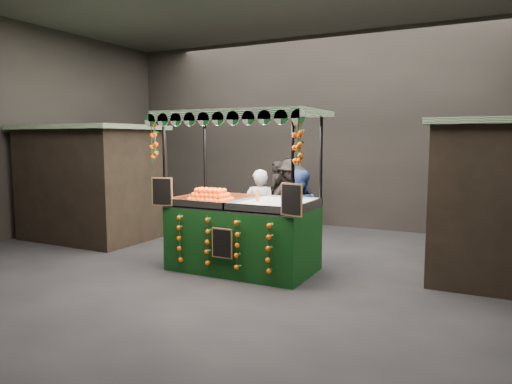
% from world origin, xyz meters
% --- Properties ---
extents(ground, '(12.00, 12.00, 0.00)m').
position_xyz_m(ground, '(0.00, 0.00, 0.00)').
color(ground, black).
rests_on(ground, ground).
extents(market_hall, '(12.10, 10.10, 5.05)m').
position_xyz_m(market_hall, '(0.00, 0.00, 3.38)').
color(market_hall, black).
rests_on(market_hall, ground).
extents(neighbour_stall_left, '(3.00, 2.20, 2.60)m').
position_xyz_m(neighbour_stall_left, '(-4.40, 1.00, 1.31)').
color(neighbour_stall_left, black).
rests_on(neighbour_stall_left, ground).
extents(juice_stall, '(2.84, 1.67, 2.75)m').
position_xyz_m(juice_stall, '(0.03, 0.15, 0.86)').
color(juice_stall, black).
rests_on(juice_stall, ground).
extents(vendor_grey, '(0.73, 0.62, 1.71)m').
position_xyz_m(vendor_grey, '(-0.19, 1.26, 0.85)').
color(vendor_grey, gray).
rests_on(vendor_grey, ground).
extents(vendor_blue, '(0.99, 0.87, 1.73)m').
position_xyz_m(vendor_blue, '(0.67, 1.13, 0.87)').
color(vendor_blue, navy).
rests_on(vendor_blue, ground).
extents(shopper_0, '(0.66, 0.47, 1.70)m').
position_xyz_m(shopper_0, '(-3.41, 2.02, 0.85)').
color(shopper_0, '#2C2624').
rests_on(shopper_0, ground).
extents(shopper_1, '(0.95, 0.91, 1.55)m').
position_xyz_m(shopper_1, '(3.61, 2.35, 0.77)').
color(shopper_1, '#2E2625').
rests_on(shopper_1, ground).
extents(shopper_2, '(1.14, 0.51, 1.91)m').
position_xyz_m(shopper_2, '(-0.46, 3.51, 0.95)').
color(shopper_2, black).
rests_on(shopper_2, ground).
extents(shopper_3, '(1.25, 1.34, 1.82)m').
position_xyz_m(shopper_3, '(-0.42, 3.40, 0.91)').
color(shopper_3, '#2D2624').
rests_on(shopper_3, ground).
extents(shopper_4, '(0.84, 0.59, 1.64)m').
position_xyz_m(shopper_4, '(-4.12, 2.78, 0.82)').
color(shopper_4, '#2D2524').
rests_on(shopper_4, ground).
extents(shopper_5, '(1.34, 1.43, 1.60)m').
position_xyz_m(shopper_5, '(4.15, 2.17, 0.80)').
color(shopper_5, black).
rests_on(shopper_5, ground).
extents(shopper_6, '(0.65, 0.74, 1.70)m').
position_xyz_m(shopper_6, '(-1.37, 4.60, 0.85)').
color(shopper_6, '#2B2423').
rests_on(shopper_6, ground).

